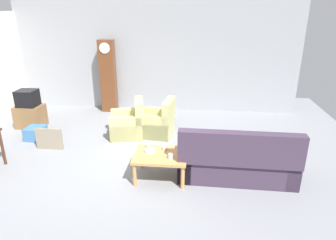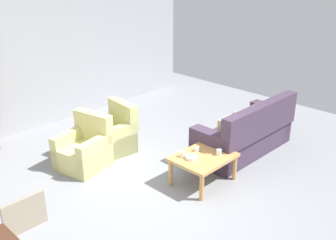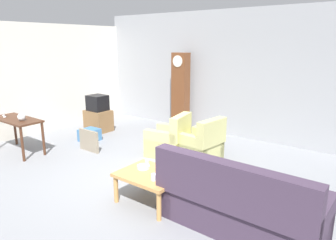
{
  "view_description": "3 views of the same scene",
  "coord_description": "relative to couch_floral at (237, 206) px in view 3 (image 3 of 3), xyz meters",
  "views": [
    {
      "loc": [
        1.34,
        -5.28,
        2.97
      ],
      "look_at": [
        0.75,
        0.28,
        0.86
      ],
      "focal_mm": 31.89,
      "sensor_mm": 36.0,
      "label": 1
    },
    {
      "loc": [
        -3.7,
        -3.95,
        3.4
      ],
      "look_at": [
        0.55,
        0.17,
        0.95
      ],
      "focal_mm": 41.92,
      "sensor_mm": 36.0,
      "label": 2
    },
    {
      "loc": [
        3.58,
        -3.81,
        2.42
      ],
      "look_at": [
        0.08,
        0.76,
        0.97
      ],
      "focal_mm": 33.45,
      "sensor_mm": 36.0,
      "label": 3
    }
  ],
  "objects": [
    {
      "name": "ground_plane",
      "position": [
        -2.07,
        0.37,
        -0.36
      ],
      "size": [
        10.4,
        10.4,
        0.0
      ],
      "primitive_type": "plane",
      "color": "gray"
    },
    {
      "name": "armchair_olive_near",
      "position": [
        -2.41,
        1.72,
        -0.05
      ],
      "size": [
        0.93,
        0.9,
        0.92
      ],
      "color": "#CCC67A",
      "rests_on": "ground_plane"
    },
    {
      "name": "tv_stand_cabinet",
      "position": [
        -5.12,
        2.05,
        -0.07
      ],
      "size": [
        0.68,
        0.52,
        0.58
      ],
      "primitive_type": "cube",
      "color": "brown",
      "rests_on": "ground_plane"
    },
    {
      "name": "cup_blue_rimmed",
      "position": [
        -1.18,
        -0.26,
        0.17
      ],
      "size": [
        0.08,
        0.08,
        0.1
      ],
      "primitive_type": "cylinder",
      "color": "silver",
      "rests_on": "coffee_table_wood"
    },
    {
      "name": "armchair_olive_far",
      "position": [
        -1.69,
        1.85,
        -0.05
      ],
      "size": [
        0.87,
        0.84,
        0.92
      ],
      "color": "#BEBD76",
      "rests_on": "ground_plane"
    },
    {
      "name": "garage_door_wall",
      "position": [
        -2.07,
        3.97,
        1.24
      ],
      "size": [
        8.4,
        0.16,
        3.2
      ],
      "primitive_type": "cube",
      "color": "#9EA0A5",
      "rests_on": "ground_plane"
    },
    {
      "name": "coffee_table_wood",
      "position": [
        -1.38,
        -0.11,
        0.05
      ],
      "size": [
        0.96,
        0.76,
        0.48
      ],
      "color": "tan",
      "rests_on": "ground_plane"
    },
    {
      "name": "wine_glass_mid",
      "position": [
        -5.5,
        -0.27,
        0.55
      ],
      "size": [
        0.07,
        0.07,
        0.2
      ],
      "color": "silver",
      "rests_on": "console_table_dark"
    },
    {
      "name": "tv_crt",
      "position": [
        -5.12,
        2.05,
        0.43
      ],
      "size": [
        0.48,
        0.44,
        0.42
      ],
      "primitive_type": "cube",
      "color": "black",
      "rests_on": "tv_stand_cabinet"
    },
    {
      "name": "grandfather_clock",
      "position": [
        -3.41,
        3.55,
        0.71
      ],
      "size": [
        0.44,
        0.3,
        2.13
      ],
      "color": "brown",
      "rests_on": "ground_plane"
    },
    {
      "name": "glass_dome_cloche",
      "position": [
        -4.89,
        -0.21,
        0.5
      ],
      "size": [
        0.16,
        0.16,
        0.16
      ],
      "primitive_type": "sphere",
      "color": "silver",
      "rests_on": "console_table_dark"
    },
    {
      "name": "framed_picture_leaning",
      "position": [
        -3.99,
        0.81,
        -0.11
      ],
      "size": [
        0.6,
        0.05,
        0.49
      ],
      "primitive_type": "cube",
      "color": "gray",
      "rests_on": "ground_plane"
    },
    {
      "name": "cup_cream_tall",
      "position": [
        -1.64,
        0.11,
        0.16
      ],
      "size": [
        0.07,
        0.07,
        0.09
      ],
      "primitive_type": "cylinder",
      "color": "beige",
      "rests_on": "coffee_table_wood"
    },
    {
      "name": "console_table_dark",
      "position": [
        -5.18,
        -0.18,
        0.31
      ],
      "size": [
        1.3,
        0.56,
        0.77
      ],
      "color": "#472819",
      "rests_on": "ground_plane"
    },
    {
      "name": "bowl_white_stacked",
      "position": [
        -1.59,
        -0.04,
        0.15
      ],
      "size": [
        0.2,
        0.2,
        0.05
      ],
      "primitive_type": "cylinder",
      "color": "white",
      "rests_on": "coffee_table_wood"
    },
    {
      "name": "couch_floral",
      "position": [
        0.0,
        0.0,
        0.0
      ],
      "size": [
        2.11,
        0.91,
        1.04
      ],
      "color": "#423347",
      "rests_on": "ground_plane"
    },
    {
      "name": "wine_glass_tall",
      "position": [
        -5.67,
        -0.22,
        0.54
      ],
      "size": [
        0.07,
        0.07,
        0.18
      ],
      "color": "silver",
      "rests_on": "console_table_dark"
    },
    {
      "name": "storage_box_blue",
      "position": [
        -4.59,
        1.3,
        -0.21
      ],
      "size": [
        0.41,
        0.44,
        0.3
      ],
      "primitive_type": "cube",
      "color": "teal",
      "rests_on": "ground_plane"
    },
    {
      "name": "cup_white_porcelain",
      "position": [
        -1.33,
        0.08,
        0.16
      ],
      "size": [
        0.08,
        0.08,
        0.07
      ],
      "primitive_type": "cylinder",
      "color": "white",
      "rests_on": "coffee_table_wood"
    },
    {
      "name": "pegboard_wall_left",
      "position": [
        -6.27,
        0.77,
        1.08
      ],
      "size": [
        0.12,
        6.4,
        2.88
      ],
      "primitive_type": "cube",
      "color": "silver",
      "rests_on": "ground_plane"
    }
  ]
}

